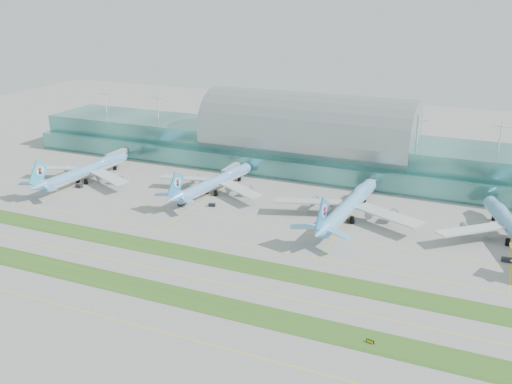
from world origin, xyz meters
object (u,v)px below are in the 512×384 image
at_px(terminal, 307,144).
at_px(airliner_c, 349,205).
at_px(airliner_b, 216,181).
at_px(taxiway_sign_east, 370,341).
at_px(airliner_a, 86,170).

height_order(terminal, airliner_c, terminal).
bearing_deg(airliner_b, airliner_c, 2.62).
distance_m(airliner_b, taxiway_sign_east, 141.25).
height_order(airliner_a, airliner_b, airliner_a).
distance_m(airliner_a, airliner_b, 72.43).
relative_size(terminal, airliner_c, 4.35).
bearing_deg(airliner_c, airliner_b, 177.41).
distance_m(airliner_a, airliner_c, 142.25).
relative_size(airliner_c, taxiway_sign_east, 30.66).
bearing_deg(airliner_c, taxiway_sign_east, -67.88).
xyz_separation_m(airliner_c, taxiway_sign_east, (30.24, -90.88, -6.10)).
xyz_separation_m(airliner_a, airliner_b, (71.55, 11.25, -0.29)).
height_order(airliner_a, airliner_c, airliner_c).
height_order(airliner_a, taxiway_sign_east, airliner_a).
relative_size(airliner_a, taxiway_sign_east, 28.56).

